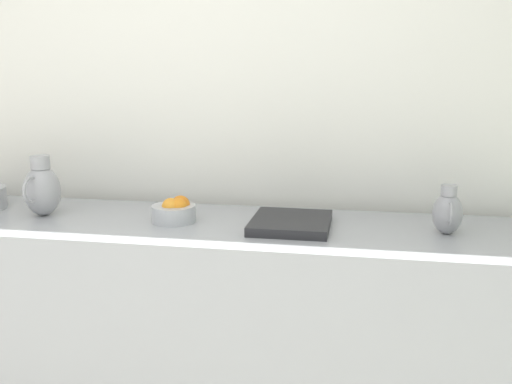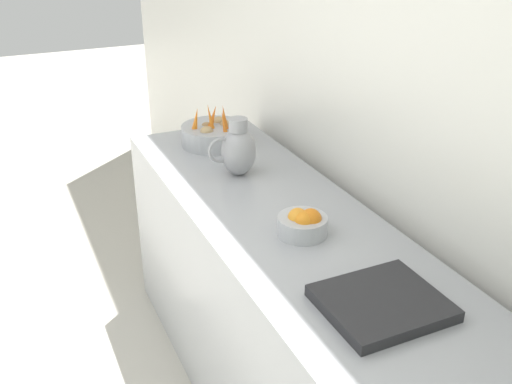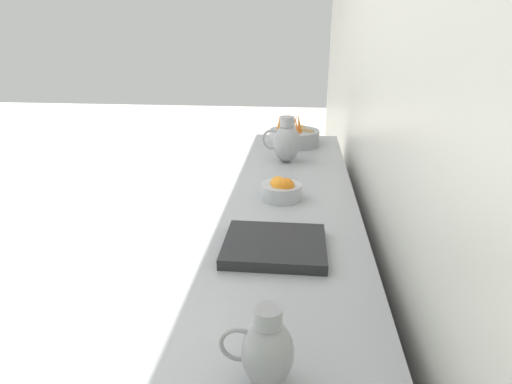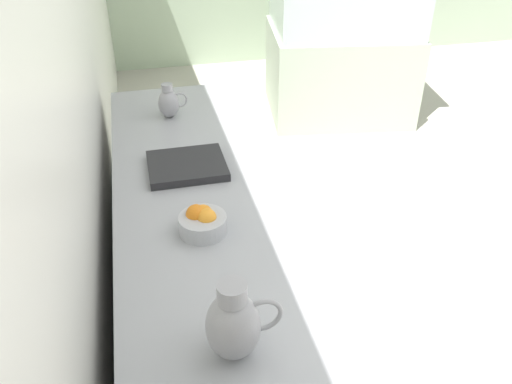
% 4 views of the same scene
% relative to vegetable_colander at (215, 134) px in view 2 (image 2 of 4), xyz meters
% --- Properties ---
extents(prep_counter, '(0.65, 2.70, 0.93)m').
position_rel_vegetable_colander_xyz_m(prep_counter, '(0.03, 1.09, -0.52)').
color(prep_counter, '#9EA0A5').
rests_on(prep_counter, ground_plane).
extents(vegetable_colander, '(0.32, 0.32, 0.22)m').
position_rel_vegetable_colander_xyz_m(vegetable_colander, '(0.00, 0.00, 0.00)').
color(vegetable_colander, '#9EA0A5').
rests_on(vegetable_colander, prep_counter).
extents(orange_bowl, '(0.18, 0.18, 0.10)m').
position_rel_vegetable_colander_xyz_m(orange_bowl, '(0.04, 0.96, -0.01)').
color(orange_bowl, '#ADAFB5').
rests_on(orange_bowl, prep_counter).
extents(metal_pitcher_tall, '(0.21, 0.15, 0.25)m').
position_rel_vegetable_colander_xyz_m(metal_pitcher_tall, '(0.04, 0.38, 0.06)').
color(metal_pitcher_tall, '#939399').
rests_on(metal_pitcher_tall, prep_counter).
extents(counter_sink_basin, '(0.34, 0.30, 0.04)m').
position_rel_vegetable_colander_xyz_m(counter_sink_basin, '(0.04, 1.43, -0.03)').
color(counter_sink_basin, '#232326').
rests_on(counter_sink_basin, prep_counter).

